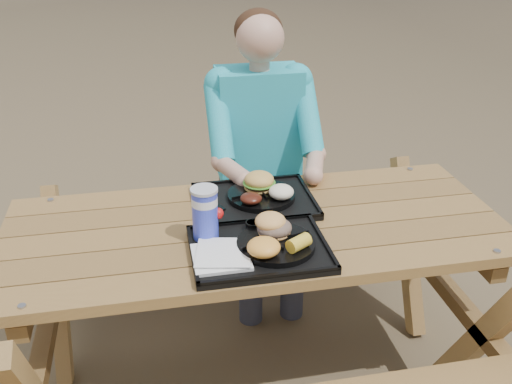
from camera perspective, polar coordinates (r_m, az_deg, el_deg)
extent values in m
plane|color=#999999|center=(2.52, 0.00, -18.18)|extent=(60.00, 60.00, 0.00)
cube|color=black|center=(1.89, 0.32, -5.83)|extent=(0.45, 0.35, 0.02)
cube|color=black|center=(2.19, -0.18, -1.00)|extent=(0.45, 0.35, 0.02)
cylinder|color=black|center=(1.89, 2.00, -5.22)|extent=(0.26, 0.26, 0.02)
cylinder|color=black|center=(2.19, 0.54, -0.35)|extent=(0.26, 0.26, 0.02)
cube|color=white|center=(1.83, -3.53, -6.40)|extent=(0.18, 0.18, 0.02)
cylinder|color=#1B2CD0|center=(1.91, -5.11, -2.27)|extent=(0.09, 0.09, 0.17)
cylinder|color=#320A05|center=(1.98, -0.31, -3.40)|extent=(0.05, 0.05, 0.03)
cylinder|color=yellow|center=(2.00, 1.12, -3.13)|extent=(0.05, 0.05, 0.03)
ellipsoid|color=#FFB343|center=(1.80, 0.78, -5.54)|extent=(0.11, 0.11, 0.05)
cube|color=black|center=(2.17, -4.62, -0.95)|extent=(0.10, 0.17, 0.01)
ellipsoid|color=#45170D|center=(2.11, -0.50, -0.64)|extent=(0.08, 0.08, 0.04)
ellipsoid|color=white|center=(2.14, 2.54, 0.02)|extent=(0.09, 0.09, 0.05)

